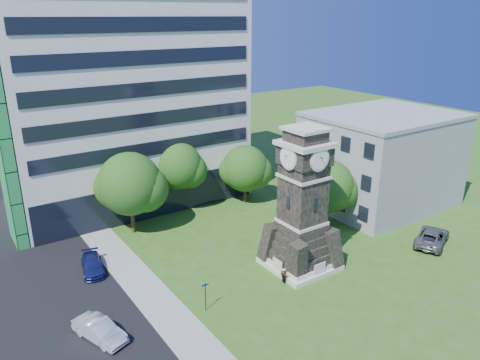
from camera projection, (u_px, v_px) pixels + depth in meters
ground at (287, 287)px, 37.27m from camera, size 160.00×160.00×0.00m
sidewalk at (151, 295)px, 36.12m from camera, size 3.00×70.00×0.06m
street at (35, 335)px, 31.62m from camera, size 14.00×80.00×0.02m
clock_tower at (302, 209)px, 38.64m from camera, size 5.40×5.40×12.22m
office_tall at (117, 75)px, 50.94m from camera, size 26.20×15.11×28.60m
office_low at (381, 159)px, 52.33m from camera, size 15.20×12.20×10.40m
car_street_mid at (99, 330)px, 31.08m from camera, size 2.82×4.44×1.38m
car_street_north at (92, 265)px, 39.31m from camera, size 2.55×4.41×1.20m
car_east_lot at (432, 237)px, 43.95m from camera, size 5.90×4.43×1.49m
park_bench at (291, 274)px, 38.18m from camera, size 1.68×0.45×0.87m
street_sign at (205, 294)px, 33.82m from camera, size 0.55×0.05×2.28m
tree_nw at (131, 186)px, 45.03m from camera, size 6.77×6.16×8.20m
tree_nc at (179, 168)px, 50.29m from camera, size 5.68×5.16×7.71m
tree_ne at (246, 170)px, 52.76m from camera, size 5.79×5.27×6.73m
tree_east at (327, 188)px, 46.66m from camera, size 5.93×5.39×7.03m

